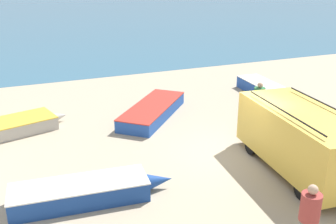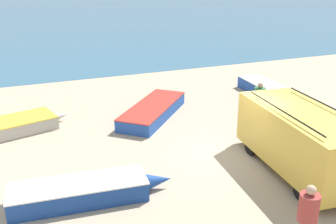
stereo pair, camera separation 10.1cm
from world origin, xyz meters
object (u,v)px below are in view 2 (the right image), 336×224
object	(u,v)px
fishing_rowboat_2	(85,191)
fisherman_2	(259,99)
fishing_rowboat_0	(154,109)
fishing_rowboat_1	(270,92)
fishing_rowboat_3	(17,125)
fisherman_1	(308,213)
parked_van	(301,138)

from	to	relation	value
fishing_rowboat_2	fisherman_2	bearing A→B (deg)	27.06
fishing_rowboat_2	fishing_rowboat_0	bearing A→B (deg)	58.73
fishing_rowboat_0	fishing_rowboat_1	world-z (taller)	fishing_rowboat_1
fishing_rowboat_0	fishing_rowboat_3	xyz separation A→B (m)	(-5.79, 0.34, -0.01)
fishing_rowboat_0	fisherman_1	world-z (taller)	fisherman_1
fishing_rowboat_1	fisherman_1	distance (m)	11.74
fishing_rowboat_3	fisherman_2	bearing A→B (deg)	-31.36
parked_van	fishing_rowboat_0	size ratio (longest dim) A/B	1.09
parked_van	fisherman_1	xyz separation A→B (m)	(-2.48, -3.23, -0.09)
fishing_rowboat_0	fishing_rowboat_1	size ratio (longest dim) A/B	0.93
fishing_rowboat_0	fisherman_2	bearing A→B (deg)	-80.70
fishing_rowboat_1	fisherman_2	xyz separation A→B (m)	(-2.49, -2.64, 0.75)
fishing_rowboat_3	fisherman_1	xyz separation A→B (m)	(5.96, -10.11, 0.79)
fishing_rowboat_1	fisherman_1	xyz separation A→B (m)	(-6.16, -9.97, 0.74)
fishing_rowboat_0	fishing_rowboat_2	world-z (taller)	fishing_rowboat_2
parked_van	fishing_rowboat_1	size ratio (longest dim) A/B	1.02
fishing_rowboat_0	fisherman_1	size ratio (longest dim) A/B	2.71
parked_van	fishing_rowboat_1	bearing A→B (deg)	-23.25
fisherman_1	fisherman_2	world-z (taller)	fisherman_2
fishing_rowboat_2	fisherman_1	distance (m)	5.97
fisherman_2	fishing_rowboat_0	bearing A→B (deg)	-108.25
parked_van	fishing_rowboat_0	bearing A→B (deg)	27.45
fishing_rowboat_1	fisherman_2	bearing A→B (deg)	-39.79
fishing_rowboat_0	fishing_rowboat_2	xyz separation A→B (m)	(-4.16, -5.72, 0.01)
parked_van	fishing_rowboat_3	bearing A→B (deg)	56.24
parked_van	fishing_rowboat_2	world-z (taller)	parked_van
parked_van	fishing_rowboat_2	distance (m)	6.90
fishing_rowboat_0	parked_van	bearing A→B (deg)	-116.21
fishing_rowboat_2	fisherman_2	world-z (taller)	fisherman_2
parked_van	fishing_rowboat_0	xyz separation A→B (m)	(-2.64, 6.53, -0.86)
fishing_rowboat_3	fishing_rowboat_1	bearing A→B (deg)	-15.91
fisherman_1	fisherman_2	distance (m)	8.19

